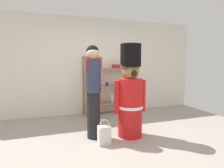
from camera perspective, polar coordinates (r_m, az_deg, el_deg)
The scene contains 6 objects.
ground_plane at distance 3.19m, azimuth 1.42°, elevation -18.96°, with size 6.40×6.40×0.00m, color #9E9389.
back_wall at distance 5.01m, azimuth -7.20°, elevation 5.58°, with size 6.40×0.12×2.60m, color silver.
merchandise_shelf at distance 4.93m, azimuth -1.66°, elevation -0.32°, with size 1.27×0.35×1.57m.
teddy_bear_guard at distance 3.37m, azimuth 5.82°, elevation -3.38°, with size 0.63×0.47×1.73m.
person_shopper at distance 3.27m, azimuth -5.99°, elevation -1.11°, with size 0.30×0.28×1.70m.
shopping_bag at distance 3.17m, azimuth -2.48°, elevation -15.85°, with size 0.21×0.15×0.44m.
Camera 1 is at (-0.99, -2.71, 1.36)m, focal length 28.78 mm.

